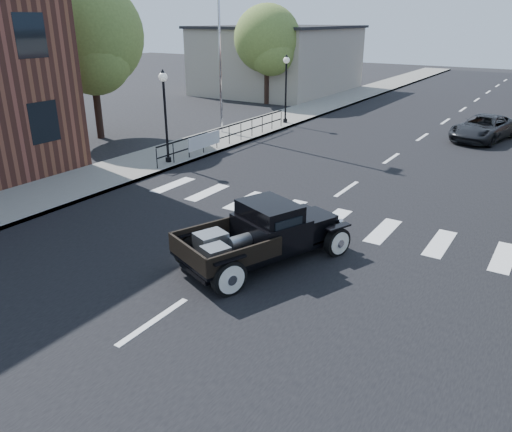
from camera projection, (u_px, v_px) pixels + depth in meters
The scene contains 14 objects.
ground at pixel (237, 265), 12.51m from camera, with size 120.00×120.00×0.00m, color black.
road at pixel (411, 145), 24.27m from camera, with size 14.00×80.00×0.02m, color black.
road_markings at pixel (375, 170), 20.35m from camera, with size 12.00×60.00×0.06m, color silver, non-canonical shape.
sidewalk_left at pixel (263, 125), 28.48m from camera, with size 3.00×80.00×0.15m, color gray.
low_building_left at pixel (279, 61), 41.02m from camera, with size 10.00×12.00×5.00m, color #A69D8B.
railing at pixel (229, 133), 23.75m from camera, with size 0.08×10.00×1.00m, color black, non-canonical shape.
banner at pixel (205, 146), 22.21m from camera, with size 0.04×2.20×0.60m, color silver, non-canonical shape.
lamp_post_b at pixel (166, 117), 20.25m from camera, with size 0.36×0.36×3.75m, color black, non-canonical shape.
lamp_post_c at pixel (286, 89), 28.09m from camera, with size 0.36×0.36×3.75m, color black, non-canonical shape.
flagpole at pixel (219, 20), 24.41m from camera, with size 0.12×0.12×11.02m, color silver.
big_tree_near at pixel (92, 61), 24.35m from camera, with size 5.17×5.17×7.59m, color #5B7331, non-canonical shape.
big_tree_far at pixel (267, 55), 34.74m from camera, with size 4.59×4.59×6.74m, color #5B7331, non-canonical shape.
hotrod_pickup at pixel (263, 233), 12.38m from camera, with size 2.13×4.57×1.58m, color black, non-canonical shape.
second_car at pixel (483, 128), 25.01m from camera, with size 2.06×4.46×1.24m, color black.
Camera 1 is at (6.39, -9.17, 5.77)m, focal length 35.00 mm.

